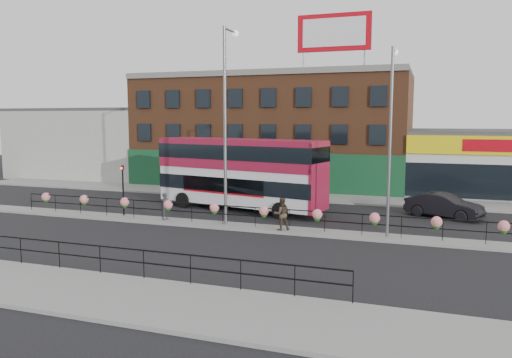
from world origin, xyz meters
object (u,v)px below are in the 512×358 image
(double_decker_bus, at_px, (240,167))
(lamp_column_east, at_px, (391,125))
(pedestrian_a, at_px, (166,206))
(pedestrian_b, at_px, (281,214))
(lamp_column_west, at_px, (227,109))
(car, at_px, (444,206))

(double_decker_bus, distance_m, lamp_column_east, 11.83)
(double_decker_bus, bearing_deg, pedestrian_a, -118.31)
(double_decker_bus, bearing_deg, lamp_column_east, -26.63)
(pedestrian_b, bearing_deg, lamp_column_west, -44.23)
(pedestrian_a, height_order, pedestrian_b, pedestrian_b)
(double_decker_bus, relative_size, pedestrian_b, 6.86)
(car, xyz_separation_m, pedestrian_b, (-8.56, -7.45, 0.28))
(pedestrian_b, distance_m, lamp_column_east, 7.47)
(car, height_order, lamp_column_east, lamp_column_east)
(pedestrian_a, bearing_deg, lamp_column_east, -84.87)
(car, bearing_deg, lamp_column_east, 179.39)
(lamp_column_east, bearing_deg, pedestrian_a, -179.39)
(pedestrian_a, bearing_deg, pedestrian_b, -88.54)
(car, distance_m, pedestrian_a, 17.49)
(car, relative_size, pedestrian_b, 2.76)
(double_decker_bus, relative_size, car, 2.48)
(double_decker_bus, height_order, pedestrian_b, double_decker_bus)
(double_decker_bus, height_order, lamp_column_west, lamp_column_west)
(lamp_column_west, bearing_deg, pedestrian_a, -175.63)
(car, xyz_separation_m, lamp_column_east, (-2.92, -6.91, 5.14))
(lamp_column_west, relative_size, lamp_column_east, 1.16)
(lamp_column_west, height_order, lamp_column_east, lamp_column_west)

